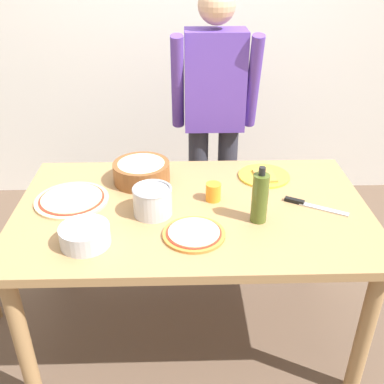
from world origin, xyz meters
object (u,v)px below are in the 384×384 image
(dining_table, at_px, (192,224))
(popcorn_bowl, at_px, (141,170))
(pizza_cooked_on_tray, at_px, (195,234))
(chef_knife, at_px, (308,205))
(person_cook, at_px, (214,112))
(cup_orange, at_px, (213,192))
(mixing_bowl_steel, at_px, (85,235))
(plate_with_slice, at_px, (264,176))
(olive_oil_bottle, at_px, (260,198))
(steel_pot, at_px, (153,201))
(pizza_raw_on_board, at_px, (72,199))

(dining_table, bearing_deg, popcorn_bowl, 133.66)
(pizza_cooked_on_tray, height_order, chef_knife, pizza_cooked_on_tray)
(person_cook, xyz_separation_m, popcorn_bowl, (-0.39, -0.50, -0.12))
(cup_orange, bearing_deg, mixing_bowl_steel, -148.23)
(plate_with_slice, distance_m, olive_oil_bottle, 0.42)
(popcorn_bowl, bearing_deg, plate_with_slice, 2.22)
(plate_with_slice, bearing_deg, steel_pot, -149.00)
(pizza_cooked_on_tray, bearing_deg, popcorn_bowl, 117.37)
(mixing_bowl_steel, height_order, steel_pot, steel_pot)
(plate_with_slice, bearing_deg, person_cook, 115.37)
(person_cook, distance_m, chef_knife, 0.87)
(pizza_raw_on_board, relative_size, olive_oil_bottle, 1.33)
(plate_with_slice, bearing_deg, olive_oil_bottle, -103.22)
(olive_oil_bottle, relative_size, chef_knife, 0.97)
(person_cook, relative_size, chef_knife, 6.11)
(mixing_bowl_steel, relative_size, olive_oil_bottle, 0.78)
(pizza_cooked_on_tray, relative_size, olive_oil_bottle, 1.01)
(steel_pot, relative_size, chef_knife, 0.65)
(steel_pot, bearing_deg, person_cook, 68.08)
(person_cook, xyz_separation_m, pizza_cooked_on_tray, (-0.15, -0.98, -0.17))
(popcorn_bowl, height_order, cup_orange, popcorn_bowl)
(dining_table, height_order, pizza_cooked_on_tray, pizza_cooked_on_tray)
(pizza_raw_on_board, xyz_separation_m, steel_pot, (0.38, -0.12, 0.06))
(pizza_raw_on_board, relative_size, popcorn_bowl, 1.21)
(dining_table, relative_size, popcorn_bowl, 5.71)
(popcorn_bowl, xyz_separation_m, steel_pot, (0.07, -0.31, 0.00))
(plate_with_slice, distance_m, chef_knife, 0.32)
(mixing_bowl_steel, distance_m, olive_oil_bottle, 0.73)
(plate_with_slice, height_order, olive_oil_bottle, olive_oil_bottle)
(pizza_cooked_on_tray, distance_m, chef_knife, 0.57)
(plate_with_slice, xyz_separation_m, mixing_bowl_steel, (-0.81, -0.55, 0.03))
(popcorn_bowl, relative_size, steel_pot, 1.61)
(olive_oil_bottle, height_order, steel_pot, olive_oil_bottle)
(pizza_cooked_on_tray, height_order, olive_oil_bottle, olive_oil_bottle)
(chef_knife, bearing_deg, pizza_cooked_on_tray, -157.31)
(dining_table, distance_m, mixing_bowl_steel, 0.53)
(person_cook, relative_size, pizza_cooked_on_tray, 6.26)
(popcorn_bowl, distance_m, mixing_bowl_steel, 0.56)
(plate_with_slice, height_order, popcorn_bowl, popcorn_bowl)
(dining_table, height_order, pizza_raw_on_board, pizza_raw_on_board)
(mixing_bowl_steel, bearing_deg, steel_pot, 40.30)
(chef_knife, bearing_deg, olive_oil_bottle, -155.37)
(popcorn_bowl, bearing_deg, olive_oil_bottle, -35.41)
(person_cook, height_order, olive_oil_bottle, person_cook)
(pizza_cooked_on_tray, bearing_deg, olive_oil_bottle, 20.93)
(pizza_raw_on_board, relative_size, mixing_bowl_steel, 1.70)
(mixing_bowl_steel, relative_size, chef_knife, 0.75)
(mixing_bowl_steel, bearing_deg, popcorn_bowl, 70.34)
(mixing_bowl_steel, bearing_deg, cup_orange, 31.77)
(olive_oil_bottle, height_order, cup_orange, olive_oil_bottle)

